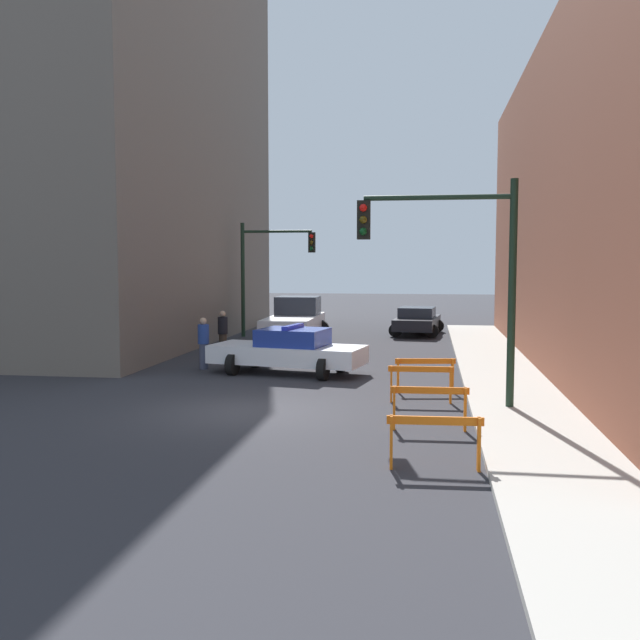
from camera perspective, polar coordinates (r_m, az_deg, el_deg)
The scene contains 14 objects.
ground_plane at distance 16.65m, azimuth -5.52°, elevation -7.30°, with size 120.00×120.00×0.00m, color #2D2D33.
sidewalk_right at distance 16.29m, azimuth 16.33°, elevation -7.52°, with size 2.40×44.00×0.12m.
building_corner_left at distance 34.60m, azimuth -19.99°, elevation 16.63°, with size 14.00×20.00×21.52m.
traffic_light_near at distance 16.70m, azimuth 11.17°, elevation 4.87°, with size 3.64×0.35×5.20m.
traffic_light_far at distance 32.53m, azimuth -4.33°, elevation 4.60°, with size 3.44×0.35×5.20m.
police_car at distance 21.95m, azimuth -2.51°, elevation -2.44°, with size 4.96×2.90×1.52m.
white_truck at distance 30.94m, azimuth -2.03°, elevation -0.01°, with size 2.68×5.42×1.90m.
parked_car_near at distance 33.86m, azimuth 7.78°, elevation -0.04°, with size 2.56×4.46×1.31m.
pedestrian_crossing at distance 23.17m, azimuth -9.30°, elevation -1.78°, with size 0.46×0.46×1.66m.
pedestrian_corner at distance 26.16m, azimuth -7.78°, elevation -1.02°, with size 0.42×0.42×1.66m.
barrier_front at distance 12.10m, azimuth 9.18°, elevation -8.95°, with size 1.60×0.24×0.90m.
barrier_mid at distance 14.83m, azimuth 8.76°, elevation -6.40°, with size 1.60×0.22×0.90m.
barrier_back at distance 17.65m, azimuth 8.07°, elevation -4.60°, with size 1.60×0.23×0.90m.
barrier_corner at distance 19.06m, azimuth 8.42°, elevation -3.91°, with size 1.59×0.39×0.90m.
Camera 1 is at (4.02, -15.78, 3.46)m, focal length 40.00 mm.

